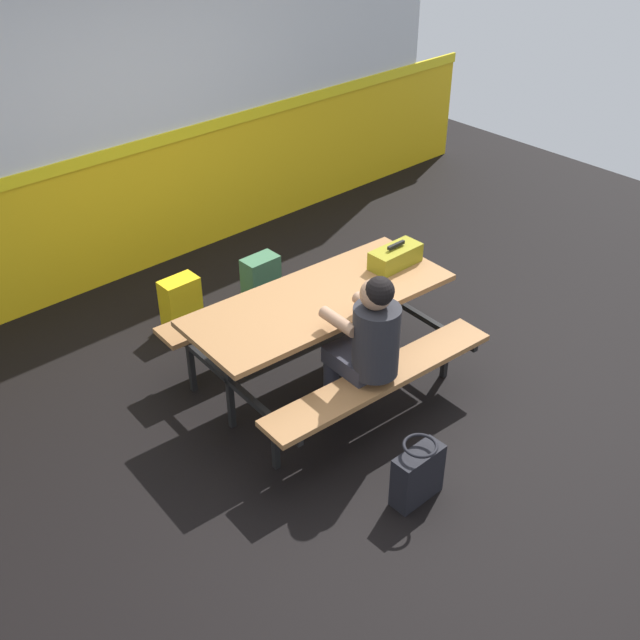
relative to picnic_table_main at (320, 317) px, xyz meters
name	(u,v)px	position (x,y,z in m)	size (l,w,h in m)	color
ground_plane	(333,376)	(0.13, 0.00, -0.58)	(10.00, 10.00, 0.02)	black
accent_backdrop	(143,130)	(0.13, 2.37, 0.67)	(8.00, 0.14, 2.60)	yellow
picnic_table_main	(320,317)	(0.00, 0.00, 0.00)	(1.93, 1.65, 0.74)	#9E6B3D
student_nearer	(367,341)	(-0.09, -0.55, 0.13)	(0.38, 0.53, 1.21)	#2D2D38
toolbox_grey	(395,257)	(0.70, -0.04, 0.24)	(0.40, 0.18, 0.18)	olive
backpack_dark	(181,304)	(-0.33, 1.29, -0.36)	(0.30, 0.22, 0.44)	yellow
tote_bag_bright	(418,474)	(-0.32, -1.23, -0.38)	(0.34, 0.21, 0.43)	black
satchel_spare	(261,281)	(0.36, 1.14, -0.36)	(0.30, 0.22, 0.44)	#3F724C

